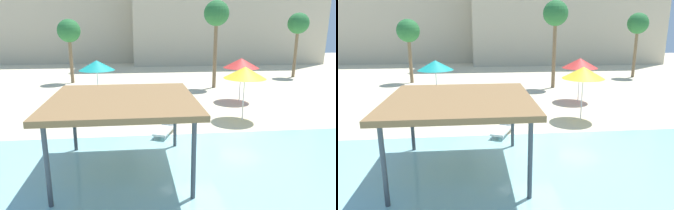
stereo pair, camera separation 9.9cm
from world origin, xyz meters
TOP-DOWN VIEW (x-y plane):
  - ground_plane at (0.00, 0.00)m, footprint 80.00×80.00m
  - shade_pavilion at (-2.72, -1.84)m, footprint 4.66×4.66m
  - beach_umbrella_yellow_0 at (3.31, 3.52)m, footprint 2.17×2.17m
  - beach_umbrella_teal_2 at (-4.48, 6.70)m, footprint 2.08×2.08m
  - beach_umbrella_red_4 at (4.51, 7.50)m, footprint 2.26×2.26m
  - lounge_chair_1 at (-0.93, 1.76)m, footprint 1.30×1.98m
  - palm_tree_0 at (-7.58, 15.37)m, footprint 1.90×1.90m
  - palm_tree_1 at (3.97, 12.05)m, footprint 1.90×1.90m
  - palm_tree_2 at (12.80, 16.21)m, footprint 1.90×1.90m

SIDE VIEW (x-z plane):
  - ground_plane at x=0.00m, z-range 0.00..0.00m
  - lounge_chair_1 at x=-0.93m, z-range -0.04..0.70m
  - shade_pavilion at x=-2.72m, z-range 1.15..3.74m
  - beach_umbrella_red_4 at x=4.51m, z-range 1.09..3.89m
  - beach_umbrella_yellow_0 at x=3.31m, z-range 1.10..3.90m
  - beach_umbrella_teal_2 at x=-4.48m, z-range 1.14..4.00m
  - palm_tree_0 at x=-7.58m, z-range 1.61..6.93m
  - palm_tree_2 at x=12.80m, z-range 1.88..7.79m
  - palm_tree_1 at x=3.97m, z-range 2.20..8.84m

